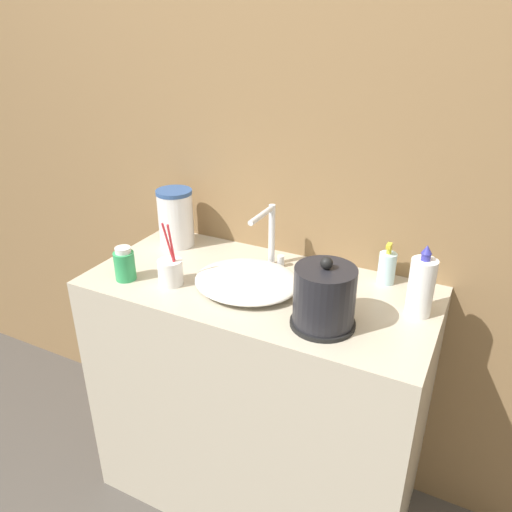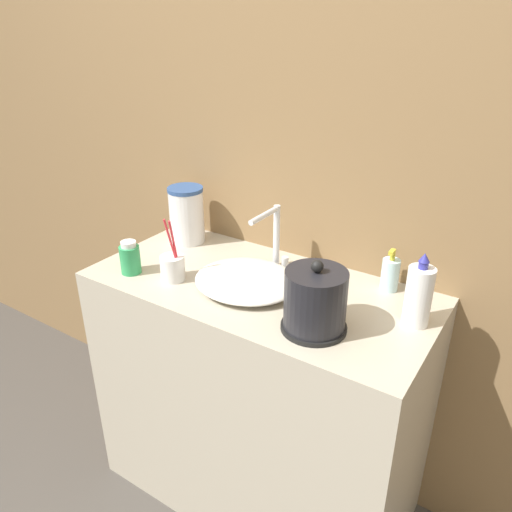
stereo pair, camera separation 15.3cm
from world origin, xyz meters
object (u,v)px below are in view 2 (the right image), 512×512
faucet (274,234)px  mouthwash_bottle (130,258)px  toothbrush_cup (173,267)px  water_pitcher (187,215)px  electric_kettle (315,303)px  lotion_bottle (390,274)px  shampoo_bottle (418,295)px

faucet → mouthwash_bottle: bearing=-142.9°
mouthwash_bottle → toothbrush_cup: bearing=14.9°
water_pitcher → electric_kettle: bearing=-21.8°
faucet → electric_kettle: (0.28, -0.25, -0.04)m
faucet → mouthwash_bottle: 0.48m
lotion_bottle → mouthwash_bottle: lotion_bottle is taller
shampoo_bottle → water_pitcher: bearing=174.1°
lotion_bottle → water_pitcher: water_pitcher is taller
mouthwash_bottle → water_pitcher: water_pitcher is taller
faucet → mouthwash_bottle: faucet is taller
shampoo_bottle → mouthwash_bottle: size_ratio=1.92×
electric_kettle → shampoo_bottle: bearing=38.4°
mouthwash_bottle → water_pitcher: bearing=91.8°
mouthwash_bottle → water_pitcher: (-0.01, 0.30, 0.05)m
faucet → shampoo_bottle: 0.51m
electric_kettle → water_pitcher: water_pitcher is taller
toothbrush_cup → water_pitcher: 0.31m
electric_kettle → water_pitcher: size_ratio=0.98×
toothbrush_cup → shampoo_bottle: size_ratio=1.01×
toothbrush_cup → mouthwash_bottle: toothbrush_cup is taller
toothbrush_cup → lotion_bottle: 0.68m
electric_kettle → shampoo_bottle: 0.28m
shampoo_bottle → faucet: bearing=171.3°
mouthwash_bottle → water_pitcher: 0.30m
faucet → water_pitcher: bearing=177.8°
shampoo_bottle → electric_kettle: bearing=-141.6°
lotion_bottle → faucet: bearing=-169.6°
faucet → shampoo_bottle: bearing=-8.7°
lotion_bottle → mouthwash_bottle: bearing=-154.8°
electric_kettle → toothbrush_cup: size_ratio=0.96×
mouthwash_bottle → water_pitcher: size_ratio=0.53×
electric_kettle → mouthwash_bottle: size_ratio=1.85×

